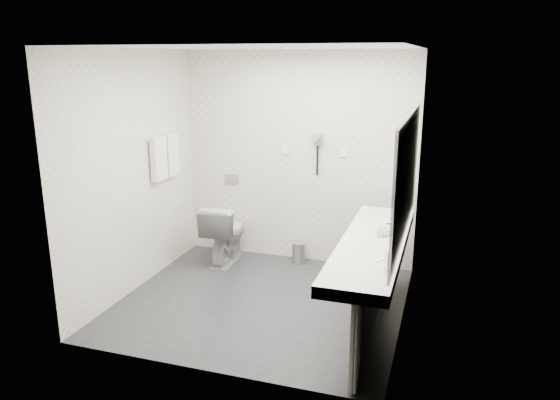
% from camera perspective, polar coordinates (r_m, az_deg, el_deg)
% --- Properties ---
extents(floor, '(2.80, 2.80, 0.00)m').
position_cam_1_polar(floor, '(5.53, -1.99, -10.83)').
color(floor, '#292A2F').
rests_on(floor, ground).
extents(ceiling, '(2.80, 2.80, 0.00)m').
position_cam_1_polar(ceiling, '(4.97, -2.27, 16.05)').
color(ceiling, white).
rests_on(ceiling, wall_back).
extents(wall_back, '(2.80, 0.00, 2.80)m').
position_cam_1_polar(wall_back, '(6.32, 1.92, 4.46)').
color(wall_back, silver).
rests_on(wall_back, floor).
extents(wall_front, '(2.80, 0.00, 2.80)m').
position_cam_1_polar(wall_front, '(3.95, -8.57, -2.25)').
color(wall_front, silver).
rests_on(wall_front, floor).
extents(wall_left, '(0.00, 2.60, 2.60)m').
position_cam_1_polar(wall_left, '(5.73, -15.42, 2.80)').
color(wall_left, silver).
rests_on(wall_left, floor).
extents(wall_right, '(0.00, 2.60, 2.60)m').
position_cam_1_polar(wall_right, '(4.82, 13.72, 0.66)').
color(wall_right, silver).
rests_on(wall_right, floor).
extents(vanity_counter, '(0.55, 2.20, 0.10)m').
position_cam_1_polar(vanity_counter, '(4.79, 9.90, -4.87)').
color(vanity_counter, white).
rests_on(vanity_counter, floor).
extents(vanity_panel, '(0.03, 2.15, 0.75)m').
position_cam_1_polar(vanity_panel, '(4.95, 9.97, -9.53)').
color(vanity_panel, gray).
rests_on(vanity_panel, floor).
extents(vanity_post_near, '(0.06, 0.06, 0.75)m').
position_cam_1_polar(vanity_post_near, '(4.03, 8.20, -15.55)').
color(vanity_post_near, silver).
rests_on(vanity_post_near, floor).
extents(vanity_post_far, '(0.06, 0.06, 0.75)m').
position_cam_1_polar(vanity_post_far, '(5.90, 11.71, -5.47)').
color(vanity_post_far, silver).
rests_on(vanity_post_far, floor).
extents(mirror, '(0.02, 2.20, 1.05)m').
position_cam_1_polar(mirror, '(4.58, 13.48, 2.50)').
color(mirror, '#B2BCC6').
rests_on(mirror, wall_right).
extents(basin_near, '(0.40, 0.31, 0.05)m').
position_cam_1_polar(basin_near, '(4.17, 8.62, -7.35)').
color(basin_near, white).
rests_on(basin_near, vanity_counter).
extents(basin_far, '(0.40, 0.31, 0.05)m').
position_cam_1_polar(basin_far, '(5.39, 10.92, -2.25)').
color(basin_far, white).
rests_on(basin_far, vanity_counter).
extents(faucet_near, '(0.04, 0.04, 0.15)m').
position_cam_1_polar(faucet_near, '(4.12, 11.36, -6.45)').
color(faucet_near, silver).
rests_on(faucet_near, vanity_counter).
extents(faucet_far, '(0.04, 0.04, 0.15)m').
position_cam_1_polar(faucet_far, '(5.35, 13.04, -1.50)').
color(faucet_far, silver).
rests_on(faucet_far, vanity_counter).
extents(soap_bottle_a, '(0.06, 0.06, 0.11)m').
position_cam_1_polar(soap_bottle_a, '(4.86, 10.66, -3.27)').
color(soap_bottle_a, white).
rests_on(soap_bottle_a, vanity_counter).
extents(soap_bottle_b, '(0.11, 0.11, 0.10)m').
position_cam_1_polar(soap_bottle_b, '(4.90, 11.18, -3.26)').
color(soap_bottle_b, white).
rests_on(soap_bottle_b, vanity_counter).
extents(glass_left, '(0.07, 0.07, 0.10)m').
position_cam_1_polar(glass_left, '(4.94, 11.59, -3.09)').
color(glass_left, silver).
rests_on(glass_left, vanity_counter).
extents(toilet, '(0.44, 0.74, 0.74)m').
position_cam_1_polar(toilet, '(6.44, -5.94, -3.52)').
color(toilet, white).
rests_on(toilet, floor).
extents(flush_plate, '(0.18, 0.02, 0.12)m').
position_cam_1_polar(flush_plate, '(6.64, -5.21, 2.29)').
color(flush_plate, '#B2B5BA').
rests_on(flush_plate, wall_back).
extents(pedal_bin, '(0.22, 0.22, 0.24)m').
position_cam_1_polar(pedal_bin, '(6.46, 2.06, -5.72)').
color(pedal_bin, '#B2B5BA').
rests_on(pedal_bin, floor).
extents(bin_lid, '(0.17, 0.17, 0.01)m').
position_cam_1_polar(bin_lid, '(6.42, 2.07, -4.66)').
color(bin_lid, '#B2B5BA').
rests_on(bin_lid, pedal_bin).
extents(towel_rail, '(0.02, 0.62, 0.02)m').
position_cam_1_polar(towel_rail, '(6.11, -12.41, 6.60)').
color(towel_rail, silver).
rests_on(towel_rail, wall_left).
extents(towel_near, '(0.07, 0.24, 0.48)m').
position_cam_1_polar(towel_near, '(6.02, -12.88, 4.33)').
color(towel_near, white).
rests_on(towel_near, towel_rail).
extents(towel_far, '(0.07, 0.24, 0.48)m').
position_cam_1_polar(towel_far, '(6.26, -11.58, 4.80)').
color(towel_far, white).
rests_on(towel_far, towel_rail).
extents(dryer_cradle, '(0.10, 0.04, 0.14)m').
position_cam_1_polar(dryer_cradle, '(6.18, 4.10, 6.54)').
color(dryer_cradle, gray).
rests_on(dryer_cradle, wall_back).
extents(dryer_barrel, '(0.08, 0.14, 0.08)m').
position_cam_1_polar(dryer_barrel, '(6.11, 3.95, 6.73)').
color(dryer_barrel, gray).
rests_on(dryer_barrel, dryer_cradle).
extents(dryer_cord, '(0.02, 0.02, 0.35)m').
position_cam_1_polar(dryer_cord, '(6.21, 4.02, 4.24)').
color(dryer_cord, black).
rests_on(dryer_cord, dryer_cradle).
extents(switch_plate_a, '(0.09, 0.02, 0.09)m').
position_cam_1_polar(switch_plate_a, '(6.33, 0.58, 5.41)').
color(switch_plate_a, white).
rests_on(switch_plate_a, wall_back).
extents(switch_plate_b, '(0.09, 0.02, 0.09)m').
position_cam_1_polar(switch_plate_b, '(6.16, 6.83, 5.03)').
color(switch_plate_b, white).
rests_on(switch_plate_b, wall_back).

